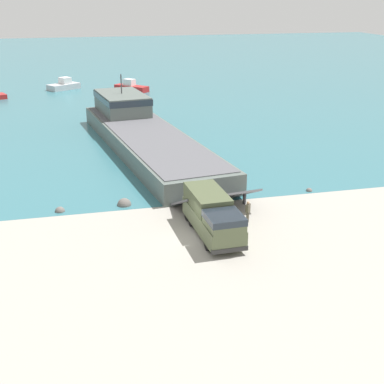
{
  "coord_description": "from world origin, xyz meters",
  "views": [
    {
      "loc": [
        -8.39,
        -33.7,
        16.65
      ],
      "look_at": [
        0.86,
        4.8,
        1.77
      ],
      "focal_mm": 50.0,
      "sensor_mm": 36.0,
      "label": 1
    }
  ],
  "objects": [
    {
      "name": "shoreline_rock_d",
      "position": [
        -9.47,
        7.51,
        0.0
      ],
      "size": [
        0.79,
        0.79,
        0.79
      ],
      "primitive_type": "sphere",
      "color": "#66605B",
      "rests_on": "ground_plane"
    },
    {
      "name": "mooring_bollard",
      "position": [
        5.56,
        5.63,
        0.47
      ],
      "size": [
        0.33,
        0.33,
        0.87
      ],
      "color": "#333338",
      "rests_on": "ground_plane"
    },
    {
      "name": "moored_boat_a",
      "position": [
        -8.25,
        66.5,
        0.7
      ],
      "size": [
        6.15,
        5.37,
        2.11
      ],
      "rotation": [
        0.0,
        0.0,
        2.16
      ],
      "color": "#B7BABF",
      "rests_on": "ground_plane"
    },
    {
      "name": "shoreline_rock_c",
      "position": [
        -4.24,
        7.69,
        0.0
      ],
      "size": [
        1.17,
        1.17,
        1.17
      ],
      "primitive_type": "sphere",
      "color": "#66605B",
      "rests_on": "ground_plane"
    },
    {
      "name": "moored_boat_c",
      "position": [
        3.39,
        61.92,
        0.69
      ],
      "size": [
        5.87,
        6.03,
        2.08
      ],
      "rotation": [
        0.0,
        0.0,
        3.9
      ],
      "color": "#B22323",
      "rests_on": "ground_plane"
    },
    {
      "name": "shoreline_rock_b",
      "position": [
        12.17,
        7.18,
        0.0
      ],
      "size": [
        0.57,
        0.57,
        0.57
      ],
      "primitive_type": "sphere",
      "color": "#66605B",
      "rests_on": "ground_plane"
    },
    {
      "name": "soldier_on_ramp",
      "position": [
        4.57,
        1.95,
        1.0
      ],
      "size": [
        0.48,
        0.48,
        1.73
      ],
      "rotation": [
        0.0,
        0.0,
        5.53
      ],
      "color": "#4C4738",
      "rests_on": "ground_plane"
    },
    {
      "name": "landing_craft",
      "position": [
        -0.01,
        25.89,
        1.59
      ],
      "size": [
        11.99,
        37.58,
        6.9
      ],
      "rotation": [
        0.0,
        0.0,
        0.14
      ],
      "color": "#56605B",
      "rests_on": "ground_plane"
    },
    {
      "name": "water_surface",
      "position": [
        0.0,
        96.6,
        0.0
      ],
      "size": [
        240.0,
        180.0,
        0.01
      ],
      "primitive_type": "cube",
      "color": "#336B75",
      "rests_on": "ground_plane"
    },
    {
      "name": "ground_plane",
      "position": [
        0.0,
        0.0,
        0.0
      ],
      "size": [
        240.0,
        240.0,
        0.0
      ],
      "primitive_type": "plane",
      "color": "#9E998E"
    },
    {
      "name": "shoreline_rock_a",
      "position": [
        -4.14,
        7.79,
        0.0
      ],
      "size": [
        0.87,
        0.87,
        0.87
      ],
      "primitive_type": "sphere",
      "color": "#66605B",
      "rests_on": "ground_plane"
    },
    {
      "name": "military_truck",
      "position": [
        1.37,
        0.48,
        1.55
      ],
      "size": [
        2.83,
        7.77,
        2.91
      ],
      "rotation": [
        0.0,
        0.0,
        -1.53
      ],
      "color": "#566042",
      "rests_on": "ground_plane"
    }
  ]
}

